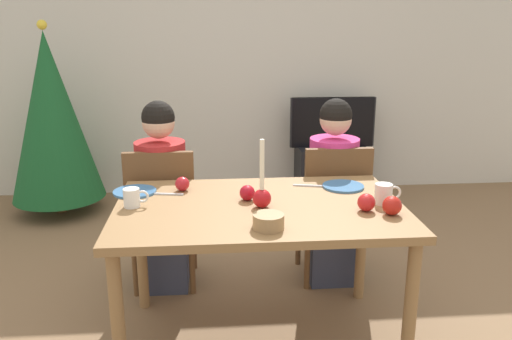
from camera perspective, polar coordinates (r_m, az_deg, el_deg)
name	(u,v)px	position (r m, az deg, el deg)	size (l,w,h in m)	color
ground_plane	(259,339)	(2.89, 0.35, -17.95)	(7.68, 7.68, 0.00)	brown
back_wall	(234,55)	(5.00, -2.37, 12.36)	(6.40, 0.10, 2.60)	beige
dining_table	(259,221)	(2.58, 0.38, -5.57)	(1.40, 0.90, 0.75)	olive
chair_left	(162,211)	(3.21, -10.17, -4.38)	(0.40, 0.40, 0.90)	brown
chair_right	(333,206)	(3.28, 8.42, -3.86)	(0.40, 0.40, 0.90)	brown
person_left_child	(162,200)	(3.22, -10.17, -3.22)	(0.30, 0.30, 1.17)	#33384C
person_right_child	(332,195)	(3.29, 8.33, -2.73)	(0.30, 0.30, 1.17)	#33384C
tv_stand	(331,171)	(5.01, 8.13, -0.11)	(0.64, 0.40, 0.48)	black
tv	(333,122)	(4.90, 8.34, 5.18)	(0.79, 0.05, 0.46)	black
christmas_tree	(52,117)	(4.69, -21.36, 5.40)	(0.77, 0.77, 1.62)	brown
candle_centerpiece	(262,194)	(2.50, 0.65, -2.61)	(0.09, 0.09, 0.33)	red
plate_left	(135,192)	(2.80, -13.08, -2.31)	(0.22, 0.22, 0.01)	teal
plate_right	(343,186)	(2.85, 9.48, -1.76)	(0.22, 0.22, 0.01)	teal
mug_left	(132,198)	(2.58, -13.31, -2.95)	(0.12, 0.08, 0.09)	white
mug_right	(384,194)	(2.63, 13.80, -2.54)	(0.13, 0.09, 0.10)	silver
fork_left	(166,194)	(2.73, -9.75, -2.59)	(0.18, 0.01, 0.01)	silver
fork_right	(310,186)	(2.84, 5.86, -1.71)	(0.18, 0.01, 0.01)	silver
bowl_walnuts	(268,222)	(2.26, 1.37, -5.64)	(0.14, 0.14, 0.07)	#99754C
apple_near_candle	(247,193)	(2.60, -0.96, -2.50)	(0.08, 0.08, 0.08)	#AD121E
apple_by_left_plate	(392,206)	(2.49, 14.61, -3.77)	(0.09, 0.09, 0.09)	#B41D15
apple_by_right_mug	(366,202)	(2.51, 11.93, -3.48)	(0.08, 0.08, 0.08)	red
apple_far_edge	(182,184)	(2.77, -8.04, -1.50)	(0.08, 0.08, 0.08)	#B31C23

